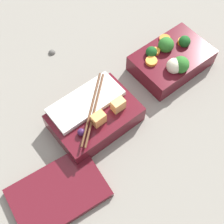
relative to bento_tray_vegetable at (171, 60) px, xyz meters
name	(u,v)px	position (x,y,z in m)	size (l,w,h in m)	color
ground_plane	(134,96)	(0.13, 0.01, -0.03)	(3.00, 3.00, 0.00)	gray
bento_tray_vegetable	(171,60)	(0.00, 0.00, 0.00)	(0.20, 0.14, 0.08)	#510F19
bento_tray_rice	(93,115)	(0.26, 0.01, 0.00)	(0.20, 0.14, 0.08)	#510F19
bento_lid	(58,193)	(0.42, 0.10, -0.02)	(0.19, 0.13, 0.02)	#510F19
pebble_2	(52,52)	(0.22, -0.24, -0.03)	(0.02, 0.02, 0.02)	#595651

